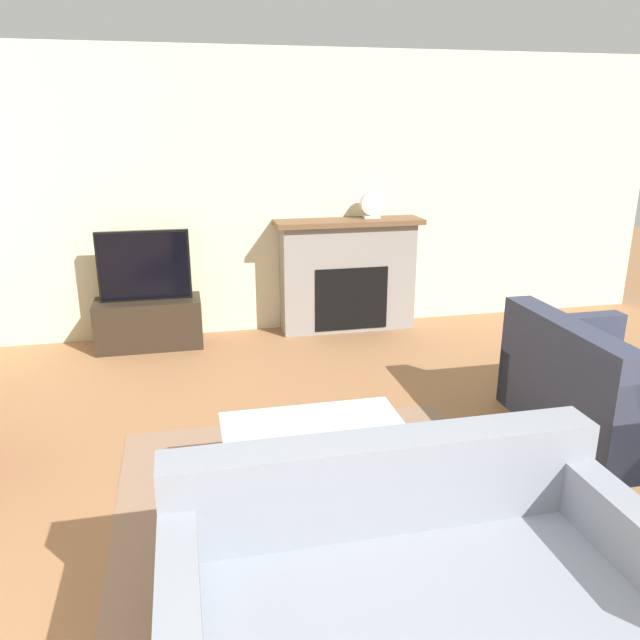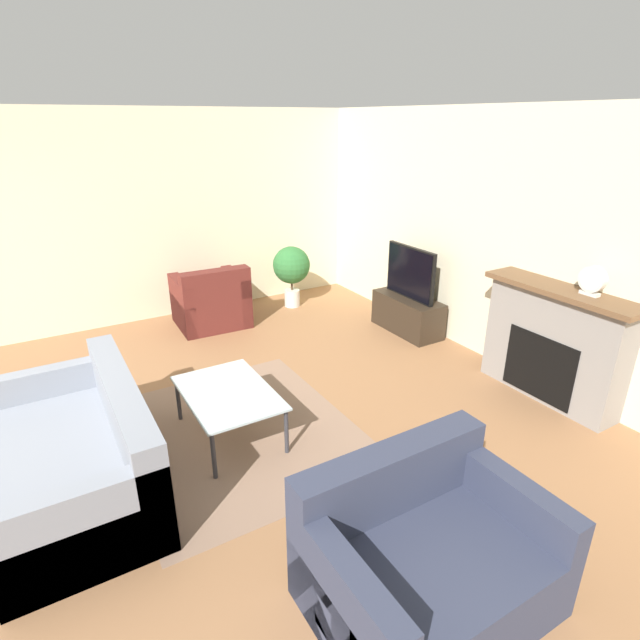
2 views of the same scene
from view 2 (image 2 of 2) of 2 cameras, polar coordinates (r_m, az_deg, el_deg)
name	(u,v)px [view 2 (image 2 of 2)]	position (r m, az deg, el deg)	size (l,w,h in m)	color
wall_back	(488,238)	(5.81, 18.64, 8.91)	(8.98, 0.06, 2.70)	beige
wall_left	(173,216)	(7.03, -16.41, 11.29)	(0.06, 8.15, 2.70)	beige
area_rug	(239,432)	(4.55, -9.29, -12.52)	(2.22, 1.90, 0.00)	#896B56
fireplace	(554,341)	(5.25, 25.17, -2.19)	(1.46, 0.39, 1.13)	gray
tv_stand	(408,314)	(6.49, 9.97, 0.67)	(0.97, 0.42, 0.46)	#2D2319
tv	(410,273)	(6.31, 10.28, 5.34)	(0.83, 0.06, 0.65)	black
couch_sectional	(80,458)	(4.11, -25.75, -14.05)	(1.83, 0.99, 0.82)	gray
couch_loveseat	(425,559)	(3.12, 11.86, -25.15)	(0.94, 1.28, 0.82)	#33384C
armchair_by_window	(212,304)	(6.70, -12.29, 1.84)	(0.83, 0.90, 0.82)	#5B231E
coffee_table	(228,396)	(4.32, -10.47, -8.50)	(1.02, 0.70, 0.43)	#333338
potted_plant	(291,268)	(7.16, -3.28, 6.00)	(0.53, 0.53, 0.88)	beige
mantel_clock	(592,280)	(4.92, 28.68, 4.01)	(0.23, 0.07, 0.26)	beige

